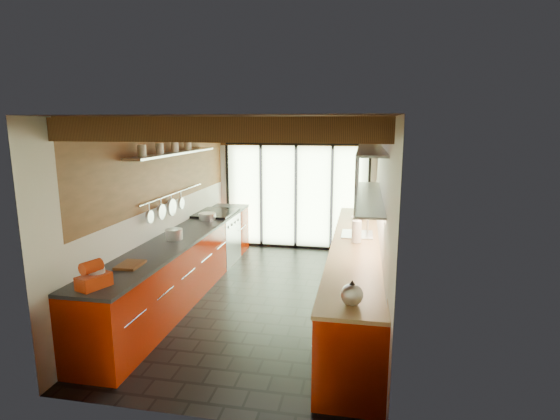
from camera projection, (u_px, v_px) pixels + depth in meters
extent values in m
plane|color=black|center=(267.00, 297.00, 6.47)|extent=(5.50, 5.50, 0.00)
plane|color=silver|center=(296.00, 185.00, 8.87)|extent=(3.20, 0.00, 3.20)
plane|color=silver|center=(194.00, 277.00, 3.57)|extent=(3.20, 0.00, 3.20)
plane|color=silver|center=(163.00, 208.00, 6.52)|extent=(0.00, 5.50, 5.50)
plane|color=silver|center=(382.00, 216.00, 5.93)|extent=(0.00, 5.50, 5.50)
plane|color=#472814|center=(266.00, 119.00, 5.97)|extent=(5.50, 5.50, 0.00)
cube|color=#593316|center=(211.00, 130.00, 3.83)|extent=(3.14, 0.14, 0.22)
cube|color=#593316|center=(239.00, 129.00, 4.69)|extent=(3.14, 0.14, 0.22)
cube|color=#593316|center=(259.00, 128.00, 5.56)|extent=(3.14, 0.14, 0.22)
cube|color=#593316|center=(273.00, 127.00, 6.43)|extent=(3.14, 0.14, 0.22)
cube|color=#593316|center=(284.00, 127.00, 7.29)|extent=(3.14, 0.14, 0.22)
cube|color=#593316|center=(293.00, 127.00, 8.16)|extent=(3.14, 0.14, 0.22)
cube|color=brown|center=(296.00, 133.00, 8.63)|extent=(3.14, 0.06, 0.50)
plane|color=brown|center=(168.00, 161.00, 6.57)|extent=(0.00, 4.90, 4.90)
plane|color=#C6EAAD|center=(296.00, 196.00, 8.90)|extent=(2.90, 0.00, 2.90)
cube|color=black|center=(228.00, 194.00, 9.15)|extent=(0.05, 0.04, 2.15)
cube|color=black|center=(368.00, 199.00, 8.62)|extent=(0.05, 0.04, 2.15)
cube|color=black|center=(296.00, 197.00, 8.86)|extent=(0.06, 0.05, 2.15)
cube|color=black|center=(296.00, 143.00, 8.65)|extent=(2.90, 0.05, 0.06)
cylinder|color=#AE120D|center=(296.00, 133.00, 8.59)|extent=(0.34, 0.04, 0.34)
cylinder|color=beige|center=(296.00, 133.00, 8.57)|extent=(0.28, 0.02, 0.28)
cube|color=#9F1A00|center=(185.00, 264.00, 6.62)|extent=(0.65, 5.00, 0.88)
cube|color=black|center=(184.00, 235.00, 6.54)|extent=(0.68, 5.00, 0.04)
cube|color=silver|center=(217.00, 240.00, 8.02)|extent=(0.66, 0.90, 0.90)
cube|color=black|center=(216.00, 213.00, 7.93)|extent=(0.65, 0.90, 0.06)
cube|color=#9F1A00|center=(355.00, 275.00, 6.15)|extent=(0.65, 5.00, 0.88)
cube|color=#A88251|center=(357.00, 243.00, 6.06)|extent=(0.68, 5.00, 0.04)
cube|color=white|center=(334.00, 264.00, 6.60)|extent=(0.02, 0.60, 0.84)
cube|color=silver|center=(357.00, 234.00, 6.44)|extent=(0.45, 0.52, 0.02)
cylinder|color=silver|center=(368.00, 223.00, 6.38)|extent=(0.02, 0.02, 0.34)
torus|color=silver|center=(364.00, 212.00, 6.36)|extent=(0.14, 0.02, 0.14)
plane|color=silver|center=(358.00, 173.00, 6.17)|extent=(0.00, 3.00, 3.00)
cube|color=#9EA0A5|center=(369.00, 196.00, 6.21)|extent=(0.34, 3.00, 0.03)
cube|color=#9EA0A5|center=(371.00, 149.00, 6.08)|extent=(0.34, 3.00, 0.03)
cylinder|color=silver|center=(174.00, 193.00, 6.76)|extent=(0.02, 2.20, 0.02)
cube|color=silver|center=(175.00, 153.00, 6.53)|extent=(0.28, 2.60, 0.03)
cylinder|color=silver|center=(150.00, 217.00, 5.92)|extent=(0.04, 0.18, 0.18)
cylinder|color=silver|center=(161.00, 212.00, 6.26)|extent=(0.04, 0.22, 0.22)
cylinder|color=silver|center=(172.00, 207.00, 6.60)|extent=(0.04, 0.26, 0.26)
cylinder|color=silver|center=(181.00, 203.00, 6.93)|extent=(0.04, 0.18, 0.18)
cube|color=red|center=(94.00, 281.00, 4.35)|extent=(0.28, 0.36, 0.14)
cylinder|color=red|center=(91.00, 267.00, 4.30)|extent=(0.19, 0.24, 0.13)
cylinder|color=silver|center=(97.00, 275.00, 4.40)|extent=(0.20, 0.20, 0.14)
cylinder|color=silver|center=(174.00, 234.00, 6.17)|extent=(0.25, 0.25, 0.15)
cylinder|color=silver|center=(207.00, 216.00, 7.48)|extent=(0.33, 0.33, 0.11)
cube|color=brown|center=(130.00, 265.00, 5.02)|extent=(0.27, 0.36, 0.03)
sphere|color=silver|center=(352.00, 294.00, 3.94)|extent=(0.27, 0.27, 0.20)
cone|color=black|center=(352.00, 282.00, 3.92)|extent=(0.10, 0.10, 0.06)
cylinder|color=silver|center=(352.00, 288.00, 4.05)|extent=(0.05, 0.08, 0.04)
cylinder|color=white|center=(357.00, 232.00, 5.99)|extent=(0.18, 0.18, 0.30)
cylinder|color=silver|center=(357.00, 219.00, 5.96)|extent=(0.04, 0.04, 0.06)
imported|color=silver|center=(356.00, 237.00, 5.99)|extent=(0.10, 0.10, 0.17)
imported|color=silver|center=(358.00, 218.00, 7.43)|extent=(0.25, 0.25, 0.06)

